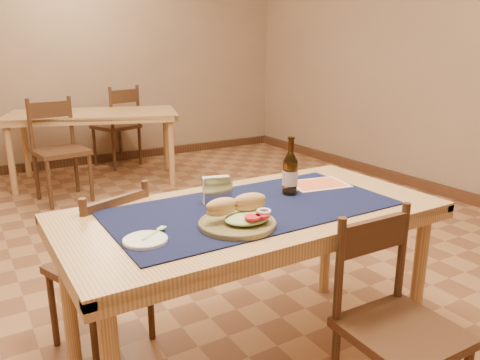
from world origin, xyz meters
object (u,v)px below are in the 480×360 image
chair_main_near (395,322)px  main_table (252,226)px  back_table (94,120)px  napkin_holder (217,191)px  beer_bottle (290,173)px  chair_main_far (103,265)px  sandwich_plate (239,218)px

chair_main_near → main_table: bearing=114.2°
back_table → napkin_holder: (-0.32, -3.32, 0.14)m
beer_bottle → napkin_holder: (-0.34, 0.06, -0.04)m
chair_main_far → beer_bottle: size_ratio=3.09×
beer_bottle → main_table: bearing=-165.5°
main_table → sandwich_plate: size_ratio=5.42×
napkin_holder → beer_bottle: bearing=-10.2°
back_table → napkin_holder: napkin_holder is taller
back_table → chair_main_far: size_ratio=2.29×
main_table → chair_main_near: bearing=-65.8°
beer_bottle → back_table: bearing=90.4°
chair_main_far → main_table: bearing=-41.0°
main_table → napkin_holder: napkin_holder is taller
sandwich_plate → back_table: bearing=84.0°
chair_main_near → napkin_holder: size_ratio=5.89×
main_table → beer_bottle: beer_bottle is taller
main_table → back_table: same height
chair_main_near → napkin_holder: bearing=117.0°
beer_bottle → chair_main_far: bearing=152.9°
back_table → napkin_holder: 3.34m
napkin_holder → main_table: bearing=-51.9°
chair_main_near → napkin_holder: napkin_holder is taller
chair_main_far → napkin_holder: size_ratio=5.86×
chair_main_far → chair_main_near: bearing=-52.7°
chair_main_far → back_table: bearing=75.9°
main_table → beer_bottle: size_ratio=6.00×
back_table → sandwich_plate: sandwich_plate is taller
chair_main_near → sandwich_plate: (-0.42, 0.42, 0.36)m
chair_main_far → beer_bottle: 0.97m
sandwich_plate → napkin_holder: size_ratio=2.10×
sandwich_plate → beer_bottle: bearing=28.5°
napkin_holder → chair_main_far: bearing=142.2°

